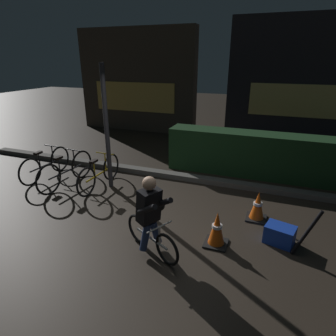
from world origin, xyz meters
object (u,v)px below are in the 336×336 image
object	(u,v)px
parked_bike_leftmost	(46,165)
street_post	(107,129)
parked_bike_center_left	(99,173)
blue_crate	(280,235)
traffic_cone_near	(217,229)
closed_umbrella	(306,233)
cyclist	(151,215)
parked_bike_left_mid	(66,171)
traffic_cone_far	(258,206)

from	to	relation	value
parked_bike_leftmost	street_post	bearing A→B (deg)	-85.44
parked_bike_leftmost	parked_bike_center_left	xyz separation A→B (m)	(1.54, -0.01, -0.00)
parked_bike_center_left	blue_crate	bearing A→B (deg)	-100.52
traffic_cone_near	parked_bike_leftmost	bearing A→B (deg)	165.05
parked_bike_leftmost	closed_umbrella	distance (m)	5.83
street_post	closed_umbrella	world-z (taller)	street_post
cyclist	closed_umbrella	size ratio (longest dim) A/B	1.47
parked_bike_left_mid	parked_bike_center_left	bearing A→B (deg)	-71.73
cyclist	closed_umbrella	distance (m)	2.26
traffic_cone_near	traffic_cone_far	size ratio (longest dim) A/B	1.06
blue_crate	cyclist	size ratio (longest dim) A/B	0.35
street_post	parked_bike_leftmost	bearing A→B (deg)	-176.52
parked_bike_leftmost	blue_crate	world-z (taller)	parked_bike_leftmost
parked_bike_leftmost	blue_crate	bearing A→B (deg)	-97.27
blue_crate	parked_bike_leftmost	bearing A→B (deg)	171.65
parked_bike_leftmost	closed_umbrella	bearing A→B (deg)	-99.23
cyclist	closed_umbrella	bearing A→B (deg)	44.36
traffic_cone_far	parked_bike_left_mid	bearing A→B (deg)	-179.75
traffic_cone_far	traffic_cone_near	bearing A→B (deg)	-117.74
street_post	cyclist	bearing A→B (deg)	-44.64
street_post	blue_crate	size ratio (longest dim) A/B	6.12
parked_bike_leftmost	traffic_cone_far	xyz separation A→B (m)	(5.01, -0.17, -0.08)
parked_bike_leftmost	traffic_cone_near	xyz separation A→B (m)	(4.47, -1.19, -0.06)
parked_bike_center_left	closed_umbrella	distance (m)	4.32
parked_bike_center_left	closed_umbrella	world-z (taller)	closed_umbrella
parked_bike_left_mid	street_post	bearing A→B (deg)	-68.12
traffic_cone_near	blue_crate	world-z (taller)	traffic_cone_near
blue_crate	closed_umbrella	world-z (taller)	closed_umbrella
street_post	traffic_cone_near	distance (m)	3.20
traffic_cone_near	parked_bike_center_left	bearing A→B (deg)	157.98
parked_bike_left_mid	blue_crate	distance (m)	4.67
parked_bike_center_left	blue_crate	size ratio (longest dim) A/B	3.67
parked_bike_left_mid	traffic_cone_far	xyz separation A→B (m)	(4.23, 0.02, -0.10)
traffic_cone_far	parked_bike_leftmost	bearing A→B (deg)	178.00
blue_crate	parked_bike_center_left	bearing A→B (deg)	168.53
street_post	parked_bike_center_left	world-z (taller)	street_post
street_post	blue_crate	distance (m)	3.95
street_post	parked_bike_leftmost	world-z (taller)	street_post
street_post	parked_bike_leftmost	distance (m)	2.02
street_post	cyclist	world-z (taller)	street_post
traffic_cone_near	traffic_cone_far	world-z (taller)	traffic_cone_near
parked_bike_leftmost	traffic_cone_far	bearing A→B (deg)	-90.92
traffic_cone_far	closed_umbrella	xyz separation A→B (m)	(0.73, -0.87, 0.15)
parked_bike_center_left	street_post	bearing A→B (deg)	-59.95
traffic_cone_near	closed_umbrella	xyz separation A→B (m)	(1.27, 0.15, 0.13)
closed_umbrella	street_post	bearing A→B (deg)	170.41
cyclist	blue_crate	bearing A→B (deg)	53.84
parked_bike_center_left	cyclist	world-z (taller)	cyclist
parked_bike_leftmost	closed_umbrella	world-z (taller)	closed_umbrella
parked_bike_left_mid	parked_bike_center_left	distance (m)	0.79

